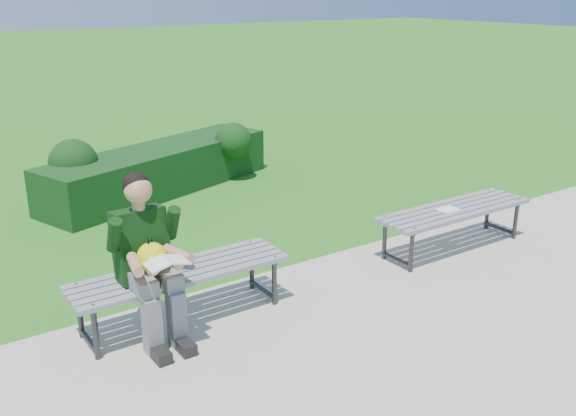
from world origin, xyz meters
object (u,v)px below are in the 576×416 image
Objects in this scene: hedge at (156,167)px; bench_left at (181,276)px; bench_right at (454,213)px; paper_sheet at (448,209)px; seated_boy at (148,254)px.

hedge is 3.70m from bench_left.
hedge is at bearing 70.13° from bench_left.
bench_right is 8.01× the size of paper_sheet.
hedge is at bearing 114.37° from paper_sheet.
bench_left is 8.01× the size of paper_sheet.
paper_sheet is (1.66, -3.66, 0.13)m from hedge.
seated_boy is 5.86× the size of paper_sheet.
bench_right is at bearing -0.00° from paper_sheet.
seated_boy reaches higher than hedge.
bench_right is 1.37× the size of seated_boy.
hedge is 4.01m from paper_sheet.
bench_left is (-1.26, -3.48, 0.07)m from hedge.
seated_boy is (-3.31, 0.08, 0.30)m from bench_right.
bench_right is at bearing -3.28° from bench_left.
hedge is at bearing 66.45° from seated_boy.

